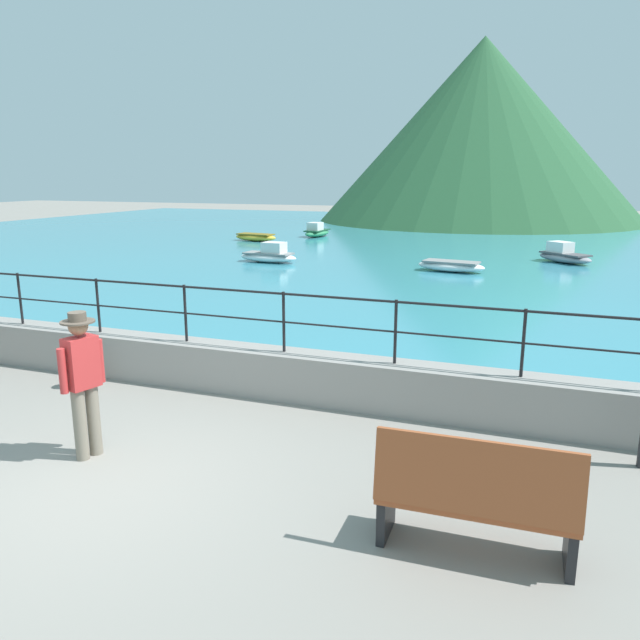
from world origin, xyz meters
TOP-DOWN VIEW (x-y plane):
  - ground_plane at (0.00, 0.00)m, footprint 120.00×120.00m
  - promenade_wall at (0.00, 3.20)m, footprint 20.00×0.56m
  - railing at (0.00, 3.20)m, footprint 18.44×0.04m
  - lake_water at (0.00, 25.84)m, footprint 64.00×44.32m
  - hill_main at (-0.74, 41.32)m, footprint 22.65×22.65m
  - bench_far at (3.97, 0.12)m, footprint 1.71×0.60m
  - person_walking at (-0.51, 0.53)m, footprint 0.38×0.55m
  - bollard at (-2.23, 2.45)m, footprint 0.24×0.24m
  - boat_0 at (-5.40, 16.03)m, footprint 2.35×1.04m
  - boat_1 at (-9.31, 22.79)m, footprint 2.41×1.22m
  - boat_3 at (1.35, 16.09)m, footprint 2.41×1.23m
  - boat_4 at (-7.24, 25.92)m, footprint 1.06×2.36m
  - boat_5 at (4.97, 19.82)m, footprint 2.30×2.22m

SIDE VIEW (x-z plane):
  - ground_plane at x=0.00m, z-range 0.00..0.00m
  - lake_water at x=0.00m, z-range 0.00..0.06m
  - boat_1 at x=-9.31m, z-range 0.08..0.44m
  - boat_3 at x=1.35m, z-range 0.08..0.44m
  - bollard at x=-2.23m, z-range 0.00..0.60m
  - boat_0 at x=-5.40m, z-range -0.05..0.71m
  - boat_4 at x=-7.24m, z-range -0.05..0.71m
  - boat_5 at x=4.97m, z-range -0.05..0.71m
  - promenade_wall at x=0.00m, z-range 0.00..0.70m
  - bench_far at x=3.97m, z-range -0.01..1.12m
  - person_walking at x=-0.51m, z-range 0.10..1.85m
  - railing at x=0.00m, z-range 0.87..1.77m
  - hill_main at x=-0.74m, z-range 0.00..12.53m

